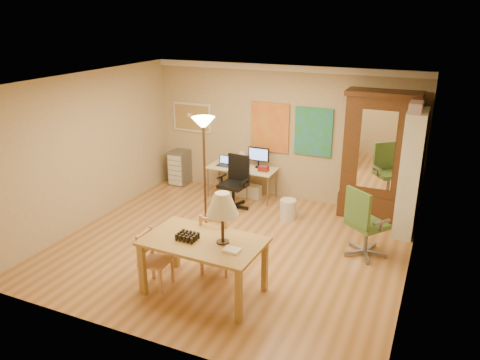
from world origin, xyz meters
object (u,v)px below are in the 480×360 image
at_px(dining_table, 210,231).
at_px(bookshelf, 410,173).
at_px(armoire, 377,164).
at_px(office_chair_black, 234,194).
at_px(computer_desk, 244,179).
at_px(office_chair_green, 364,238).

relative_size(dining_table, bookshelf, 0.76).
height_order(armoire, bookshelf, armoire).
bearing_deg(office_chair_black, bookshelf, 4.89).
xyz_separation_m(dining_table, armoire, (1.60, 3.55, 0.08)).
distance_m(computer_desk, bookshelf, 3.32).
height_order(office_chair_black, bookshelf, bookshelf).
bearing_deg(office_chair_black, computer_desk, 95.81).
bearing_deg(office_chair_green, bookshelf, 67.12).
bearing_deg(office_chair_black, dining_table, -71.38).
bearing_deg(bookshelf, computer_desk, 173.76).
bearing_deg(office_chair_black, armoire, 15.53).
relative_size(armoire, bookshelf, 1.10).
bearing_deg(armoire, dining_table, -114.26).
bearing_deg(computer_desk, armoire, 1.89).
xyz_separation_m(dining_table, bookshelf, (2.21, 3.11, 0.12)).
bearing_deg(dining_table, computer_desk, 106.41).
height_order(office_chair_black, office_chair_green, office_chair_green).
bearing_deg(armoire, bookshelf, -35.78).
distance_m(dining_table, armoire, 3.90).
height_order(computer_desk, office_chair_green, office_chair_green).
bearing_deg(computer_desk, office_chair_green, -29.33).
bearing_deg(computer_desk, office_chair_black, -84.19).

